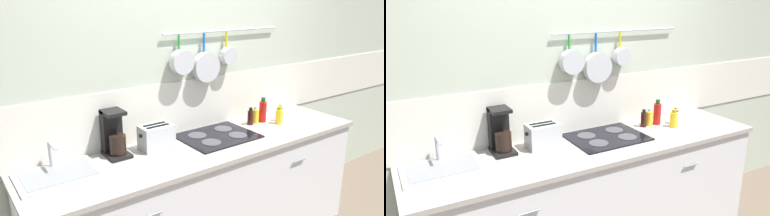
{
  "view_description": "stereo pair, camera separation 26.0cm",
  "coord_description": "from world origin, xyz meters",
  "views": [
    {
      "loc": [
        -1.59,
        -2.03,
        1.98
      ],
      "look_at": [
        -0.15,
        0.0,
        1.23
      ],
      "focal_mm": 35.0,
      "sensor_mm": 36.0,
      "label": 1
    },
    {
      "loc": [
        -1.37,
        -2.17,
        1.98
      ],
      "look_at": [
        -0.15,
        0.0,
        1.23
      ],
      "focal_mm": 35.0,
      "sensor_mm": 36.0,
      "label": 2
    }
  ],
  "objects": [
    {
      "name": "bottle_cooking_wine",
      "position": [
        0.63,
        0.16,
        0.99
      ],
      "size": [
        0.06,
        0.06,
        0.15
      ],
      "color": "yellow",
      "rests_on": "countertop"
    },
    {
      "name": "cooktop",
      "position": [
        0.15,
        0.08,
        0.93
      ],
      "size": [
        0.58,
        0.45,
        0.01
      ],
      "color": "black",
      "rests_on": "countertop"
    },
    {
      "name": "countertop",
      "position": [
        0.0,
        0.0,
        0.91
      ],
      "size": [
        2.7,
        0.64,
        0.03
      ],
      "color": "#A59E93",
      "rests_on": "cabinet_base"
    },
    {
      "name": "wall_back",
      "position": [
        0.0,
        0.36,
        1.28
      ],
      "size": [
        7.2,
        0.16,
        2.6
      ],
      "color": "#B2BCA8",
      "rests_on": "ground_plane"
    },
    {
      "name": "cabinet_base",
      "position": [
        0.0,
        -0.0,
        0.45
      ],
      "size": [
        2.66,
        0.61,
        0.89
      ],
      "color": "silver",
      "rests_on": "ground_plane"
    },
    {
      "name": "bottle_hot_sauce",
      "position": [
        0.56,
        0.15,
        0.99
      ],
      "size": [
        0.05,
        0.05,
        0.15
      ],
      "color": "#33140F",
      "rests_on": "countertop"
    },
    {
      "name": "bottle_vinegar",
      "position": [
        0.84,
        0.07,
        0.99
      ],
      "size": [
        0.05,
        0.05,
        0.15
      ],
      "color": "navy",
      "rests_on": "countertop"
    },
    {
      "name": "sink_basin",
      "position": [
        -1.06,
        0.13,
        0.94
      ],
      "size": [
        0.49,
        0.36,
        0.18
      ],
      "color": "#B7BABF",
      "rests_on": "countertop"
    },
    {
      "name": "bottle_dish_soap",
      "position": [
        0.7,
        0.14,
        1.02
      ],
      "size": [
        0.06,
        0.06,
        0.22
      ],
      "color": "red",
      "rests_on": "countertop"
    },
    {
      "name": "bottle_sesame_oil",
      "position": [
        0.78,
        0.02,
        0.99
      ],
      "size": [
        0.06,
        0.06,
        0.15
      ],
      "color": "yellow",
      "rests_on": "countertop"
    },
    {
      "name": "toaster",
      "position": [
        -0.36,
        0.15,
        1.01
      ],
      "size": [
        0.25,
        0.15,
        0.18
      ],
      "color": "#B7BABF",
      "rests_on": "countertop"
    },
    {
      "name": "coffee_maker",
      "position": [
        -0.65,
        0.23,
        1.06
      ],
      "size": [
        0.15,
        0.21,
        0.32
      ],
      "color": "black",
      "rests_on": "countertop"
    }
  ]
}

